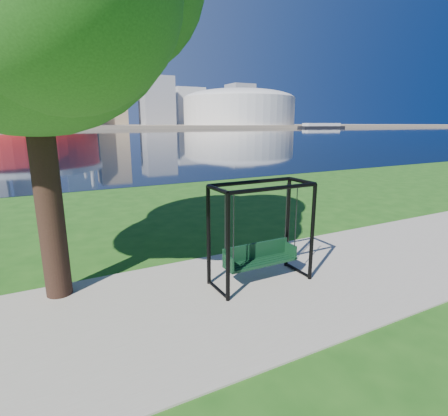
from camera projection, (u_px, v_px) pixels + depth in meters
ground at (231, 283)px, 7.12m from camera, size 900.00×900.00×0.00m
path at (243, 293)px, 6.69m from camera, size 120.00×4.00×0.03m
river at (52, 135)px, 95.05m from camera, size 900.00×180.00×0.02m
far_bank at (42, 126)px, 270.66m from camera, size 900.00×228.00×2.00m
stadium at (22, 104)px, 201.85m from camera, size 83.00×83.00×32.00m
arena at (239, 106)px, 266.51m from camera, size 84.00×84.00×26.56m
skyline at (30, 80)px, 272.05m from camera, size 392.00×66.00×96.50m
swing at (260, 236)px, 6.97m from camera, size 2.03×0.89×2.07m
barge at (322, 126)px, 243.34m from camera, size 34.30×12.18×3.36m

